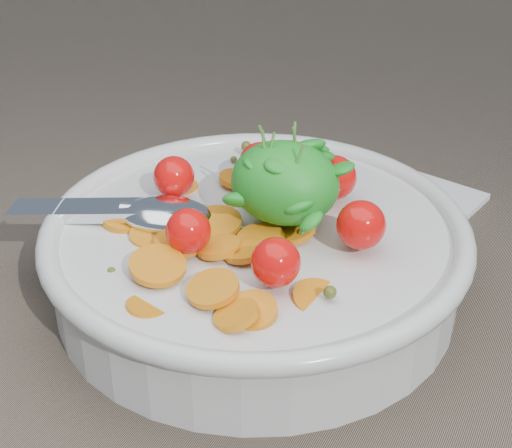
% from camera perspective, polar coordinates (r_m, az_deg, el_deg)
% --- Properties ---
extents(ground, '(6.00, 6.00, 0.00)m').
position_cam_1_polar(ground, '(0.63, -1.63, -3.36)').
color(ground, '#6F604F').
rests_on(ground, ground).
extents(bowl, '(0.34, 0.31, 0.13)m').
position_cam_1_polar(bowl, '(0.58, 0.02, -2.04)').
color(bowl, silver).
rests_on(bowl, ground).
extents(napkin, '(0.18, 0.17, 0.01)m').
position_cam_1_polar(napkin, '(0.73, 8.90, 1.74)').
color(napkin, white).
rests_on(napkin, ground).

